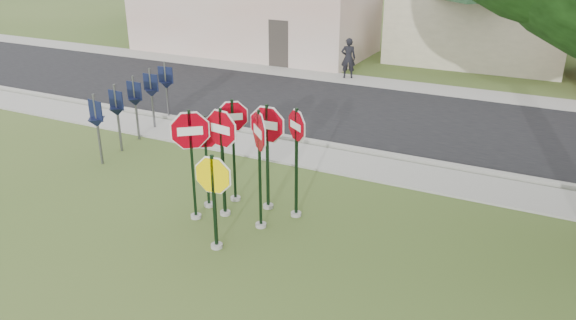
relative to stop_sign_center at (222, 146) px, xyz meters
The scene contains 16 objects.
ground 2.26m from the stop_sign_center, 77.57° to the right, with size 120.00×120.00×0.00m, color #3C551F.
sidewalk_near 4.34m from the stop_sign_center, 85.31° to the left, with size 60.00×1.60×0.06m, color #999891.
road 8.67m from the stop_sign_center, 87.79° to the left, with size 60.00×7.00×0.04m, color black.
sidewalk_far 12.92m from the stop_sign_center, 88.53° to the left, with size 60.00×1.60×0.06m, color #999891.
curb 5.27m from the stop_sign_center, 86.24° to the left, with size 60.00×0.20×0.14m, color #999891.
stop_sign_center is the anchor object (origin of this frame).
stop_sign_yellow 1.49m from the stop_sign_center, 64.29° to the right, with size 1.07×0.24×2.15m.
stop_sign_left 0.66m from the stop_sign_center, 139.36° to the right, with size 0.92×0.74×2.67m.
stop_sign_right 1.02m from the stop_sign_center, ahead, with size 0.85×0.82×2.79m.
stop_sign_back_right 1.03m from the stop_sign_center, 45.89° to the left, with size 1.16×0.24×2.63m.
stop_sign_back_left 0.77m from the stop_sign_center, 103.72° to the left, with size 0.80×0.63×2.61m.
stop_sign_far_right 1.62m from the stop_sign_center, 24.71° to the left, with size 0.79×0.58×2.64m.
stop_sign_far_left 0.65m from the stop_sign_center, 161.59° to the left, with size 0.86×0.54×2.33m.
route_sign_row 5.91m from the stop_sign_center, 149.32° to the left, with size 1.43×4.63×2.00m.
building_stucco 18.65m from the stop_sign_center, 117.71° to the left, with size 12.20×6.20×4.20m.
pedestrian 13.15m from the stop_sign_center, 98.83° to the left, with size 0.63×0.41×1.72m, color black.
Camera 1 is at (6.05, -8.02, 6.04)m, focal length 35.00 mm.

